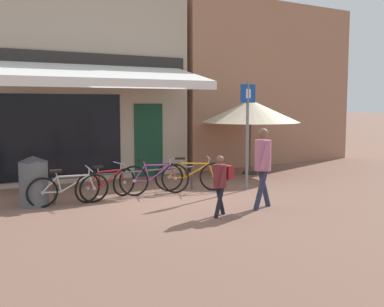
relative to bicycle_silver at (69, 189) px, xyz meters
name	(u,v)px	position (x,y,z in m)	size (l,w,h in m)	color
ground_plane	(166,199)	(2.05, -0.47, -0.35)	(160.00, 160.00, 0.00)	brown
shop_front	(63,77)	(1.28, 4.20, 2.53)	(6.63, 5.00, 5.76)	tan
neighbour_building	(242,85)	(8.30, 4.72, 2.42)	(6.99, 4.00, 5.54)	#9E7056
bike_rack_rail	(129,176)	(1.49, 0.27, 0.13)	(3.51, 0.04, 0.57)	#47494F
bicycle_silver	(69,189)	(0.00, 0.00, 0.00)	(1.73, 0.52, 0.81)	black
bicycle_red	(106,184)	(0.91, 0.18, 0.00)	(1.62, 0.60, 0.79)	black
bicycle_purple	(155,178)	(2.10, 0.14, 0.02)	(1.70, 0.51, 0.86)	black
bicycle_orange	(191,176)	(3.03, 0.04, 0.02)	(1.61, 0.85, 0.83)	black
pedestrian_adult	(263,160)	(3.23, -2.34, 0.65)	(0.57, 0.50, 1.64)	#282D47
pedestrian_child	(221,178)	(2.13, -2.43, 0.37)	(0.47, 0.44, 1.16)	black
litter_bin	(34,181)	(-0.62, 0.34, 0.18)	(0.59, 0.59, 1.05)	#515459
parking_sign	(247,125)	(4.27, -0.57, 1.25)	(0.44, 0.07, 2.63)	slate
cafe_parasol	(250,111)	(6.01, 1.44, 1.52)	(2.92, 2.92, 2.21)	#4C3D2D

